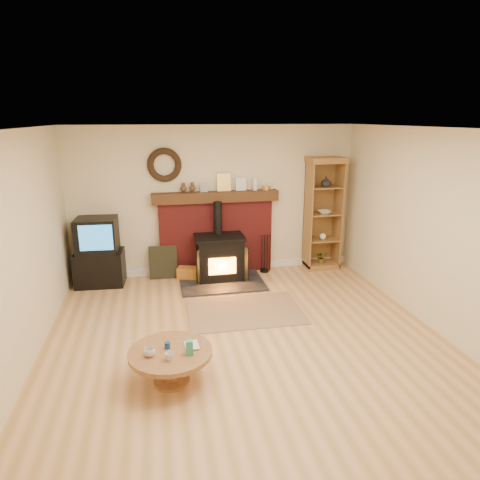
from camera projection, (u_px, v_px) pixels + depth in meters
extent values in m
plane|color=#B5884B|center=(248.00, 345.00, 5.29)|extent=(5.50, 5.50, 0.00)
cube|color=beige|center=(215.00, 201.00, 7.52)|extent=(5.00, 0.02, 2.60)
cube|color=beige|center=(358.00, 386.00, 2.34)|extent=(5.00, 0.02, 2.60)
cube|color=beige|center=(15.00, 258.00, 4.46)|extent=(0.02, 5.50, 2.60)
cube|color=beige|center=(441.00, 234.00, 5.41)|extent=(0.02, 5.50, 2.60)
cube|color=white|center=(250.00, 129.00, 4.57)|extent=(5.00, 5.50, 0.02)
cube|color=white|center=(216.00, 267.00, 7.85)|extent=(5.00, 0.04, 0.12)
torus|color=black|center=(164.00, 165.00, 7.12)|extent=(0.57, 0.11, 0.57)
cube|color=maroon|center=(216.00, 237.00, 7.63)|extent=(2.00, 0.15, 1.30)
cube|color=#3B1E12|center=(216.00, 197.00, 7.40)|extent=(2.20, 0.22, 0.18)
cube|color=#999999|center=(204.00, 188.00, 7.32)|extent=(0.13, 0.05, 0.14)
cube|color=gold|center=(224.00, 182.00, 7.39)|extent=(0.24, 0.06, 0.30)
cube|color=white|center=(241.00, 184.00, 7.45)|extent=(0.18, 0.05, 0.22)
cylinder|color=white|center=(255.00, 184.00, 7.48)|extent=(0.08, 0.08, 0.22)
cylinder|color=gold|center=(266.00, 188.00, 7.54)|extent=(0.14, 0.14, 0.07)
cube|color=black|center=(222.00, 282.00, 7.27)|extent=(1.40, 1.00, 0.03)
cube|color=black|center=(220.00, 258.00, 7.35)|extent=(0.76, 0.54, 0.71)
cube|color=black|center=(219.00, 237.00, 7.25)|extent=(0.84, 0.60, 0.04)
cylinder|color=black|center=(218.00, 218.00, 7.31)|extent=(0.14, 0.14, 0.56)
cube|color=orange|center=(222.00, 266.00, 7.10)|extent=(0.46, 0.02, 0.28)
cube|color=black|center=(201.00, 265.00, 7.09)|extent=(0.18, 0.24, 0.57)
cube|color=black|center=(242.00, 262.00, 7.22)|extent=(0.18, 0.24, 0.57)
cube|color=brown|center=(245.00, 311.00, 6.21)|extent=(1.66, 1.15, 0.01)
cube|color=black|center=(100.00, 268.00, 7.16)|extent=(0.81, 0.59, 0.57)
cube|color=black|center=(97.00, 235.00, 7.00)|extent=(0.68, 0.58, 0.57)
cube|color=#2470B1|center=(96.00, 238.00, 6.73)|extent=(0.52, 0.05, 0.41)
cube|color=brown|center=(320.00, 265.00, 8.03)|extent=(0.60, 0.43, 0.10)
cube|color=brown|center=(319.00, 213.00, 7.97)|extent=(0.60, 0.02, 1.89)
cube|color=brown|center=(308.00, 216.00, 7.72)|extent=(0.02, 0.43, 1.89)
cube|color=brown|center=(338.00, 215.00, 7.83)|extent=(0.02, 0.43, 1.89)
cube|color=brown|center=(326.00, 160.00, 7.50)|extent=(0.66, 0.47, 0.10)
cube|color=brown|center=(322.00, 239.00, 7.90)|extent=(0.56, 0.39, 0.02)
cube|color=brown|center=(323.00, 214.00, 7.76)|extent=(0.56, 0.39, 0.02)
cube|color=brown|center=(324.00, 187.00, 7.63)|extent=(0.56, 0.39, 0.02)
imported|color=white|center=(326.00, 182.00, 7.55)|extent=(0.18, 0.18, 0.19)
imported|color=white|center=(324.00, 212.00, 7.71)|extent=(0.23, 0.23, 0.06)
sphere|color=white|center=(323.00, 237.00, 7.83)|extent=(0.12, 0.12, 0.12)
imported|color=#359273|center=(322.00, 257.00, 7.94)|extent=(0.20, 0.18, 0.23)
cube|color=gold|center=(188.00, 273.00, 7.42)|extent=(0.39, 0.31, 0.22)
cube|color=black|center=(163.00, 262.00, 7.43)|extent=(0.48, 0.13, 0.57)
cylinder|color=black|center=(264.00, 271.00, 7.81)|extent=(0.16, 0.16, 0.04)
cylinder|color=black|center=(262.00, 254.00, 7.70)|extent=(0.02, 0.02, 0.70)
cylinder|color=black|center=(265.00, 253.00, 7.71)|extent=(0.02, 0.02, 0.70)
cylinder|color=black|center=(267.00, 253.00, 7.72)|extent=(0.02, 0.02, 0.70)
cylinder|color=black|center=(270.00, 253.00, 7.73)|extent=(0.02, 0.02, 0.70)
cylinder|color=brown|center=(172.00, 381.00, 4.56)|extent=(0.39, 0.39, 0.03)
cylinder|color=brown|center=(171.00, 367.00, 4.51)|extent=(0.14, 0.14, 0.30)
cylinder|color=brown|center=(170.00, 353.00, 4.46)|extent=(0.88, 0.88, 0.05)
imported|color=white|center=(150.00, 352.00, 4.34)|extent=(0.11, 0.11, 0.09)
imported|color=white|center=(169.00, 356.00, 4.27)|extent=(0.09, 0.09, 0.08)
imported|color=#4C331E|center=(185.00, 346.00, 4.52)|extent=(0.15, 0.20, 0.02)
cylinder|color=navy|center=(167.00, 345.00, 4.49)|extent=(0.06, 0.06, 0.07)
cube|color=#359273|center=(189.00, 348.00, 4.36)|extent=(0.07, 0.07, 0.16)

